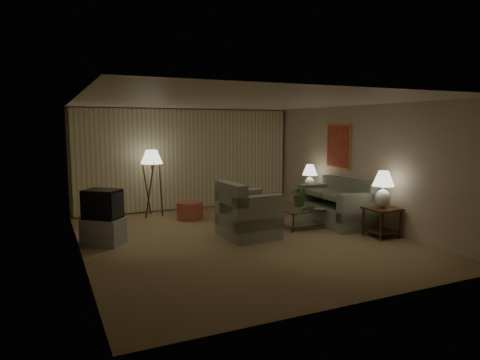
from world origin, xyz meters
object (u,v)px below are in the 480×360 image
object	(u,v)px
coffee_table	(305,216)
floor_lamp	(152,182)
tv_cabinet	(103,231)
sofa	(335,206)
armchair	(248,215)
side_table_far	(309,198)
table_lamp_near	(383,186)
ottoman	(190,211)
side_table_near	(382,216)
crt_tv	(102,204)
table_lamp_far	(310,175)
vase	(300,207)

from	to	relation	value
coffee_table	floor_lamp	size ratio (longest dim) A/B	0.61
tv_cabinet	floor_lamp	distance (m)	2.63
sofa	armchair	size ratio (longest dim) A/B	1.68
side_table_far	tv_cabinet	bearing A→B (deg)	-171.25
sofa	table_lamp_near	bearing A→B (deg)	8.77
coffee_table	ottoman	size ratio (longest dim) A/B	1.60
table_lamp_near	floor_lamp	xyz separation A→B (m)	(-3.75, 3.91, -0.17)
tv_cabinet	armchair	bearing A→B (deg)	26.72
side_table_near	tv_cabinet	bearing A→B (deg)	160.91
crt_tv	table_lamp_far	bearing A→B (deg)	49.30
sofa	table_lamp_near	xyz separation A→B (m)	(0.15, -1.35, 0.63)
table_lamp_near	side_table_near	bearing A→B (deg)	-14.04
sofa	armchair	xyz separation A→B (m)	(-2.31, -0.23, 0.04)
sofa	vase	distance (m)	1.01
armchair	coffee_table	world-z (taller)	armchair
table_lamp_far	side_table_far	bearing A→B (deg)	26.57
sofa	table_lamp_far	size ratio (longest dim) A/B	2.88
side_table_near	table_lamp_near	xyz separation A→B (m)	(-0.00, 0.00, 0.62)
table_lamp_near	ottoman	distance (m)	4.48
vase	side_table_far	bearing A→B (deg)	49.45
armchair	table_lamp_far	distance (m)	2.92
sofa	ottoman	size ratio (longest dim) A/B	3.00
side_table_near	table_lamp_near	bearing A→B (deg)	165.96
side_table_far	crt_tv	size ratio (longest dim) A/B	0.76
coffee_table	crt_tv	xyz separation A→B (m)	(-4.19, 0.55, 0.50)
coffee_table	ottoman	xyz separation A→B (m)	(-2.02, 1.95, -0.06)
sofa	side_table_near	xyz separation A→B (m)	(0.15, -1.35, 0.01)
side_table_near	crt_tv	bearing A→B (deg)	160.91
tv_cabinet	vase	distance (m)	4.09
side_table_near	coffee_table	distance (m)	1.61
coffee_table	ottoman	bearing A→B (deg)	136.04
side_table_far	floor_lamp	distance (m)	4.00
armchair	floor_lamp	distance (m)	3.10
tv_cabinet	side_table_far	bearing A→B (deg)	49.30
table_lamp_far	coffee_table	distance (m)	1.83
ottoman	table_lamp_near	bearing A→B (deg)	-46.59
side_table_far	tv_cabinet	distance (m)	5.26
ottoman	floor_lamp	bearing A→B (deg)	135.78
tv_cabinet	vase	world-z (taller)	vase
floor_lamp	ottoman	world-z (taller)	floor_lamp
sofa	coffee_table	xyz separation A→B (m)	(-0.86, -0.10, -0.13)
table_lamp_far	coffee_table	xyz separation A→B (m)	(-1.01, -1.35, -0.72)
coffee_table	vase	world-z (taller)	vase
table_lamp_far	crt_tv	distance (m)	5.27
side_table_near	table_lamp_near	world-z (taller)	table_lamp_near
floor_lamp	ottoman	distance (m)	1.21
table_lamp_near	ottoman	xyz separation A→B (m)	(-3.02, 3.20, -0.83)
table_lamp_near	vase	bearing A→B (deg)	132.74
side_table_far	table_lamp_far	bearing A→B (deg)	-153.43
armchair	crt_tv	distance (m)	2.84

